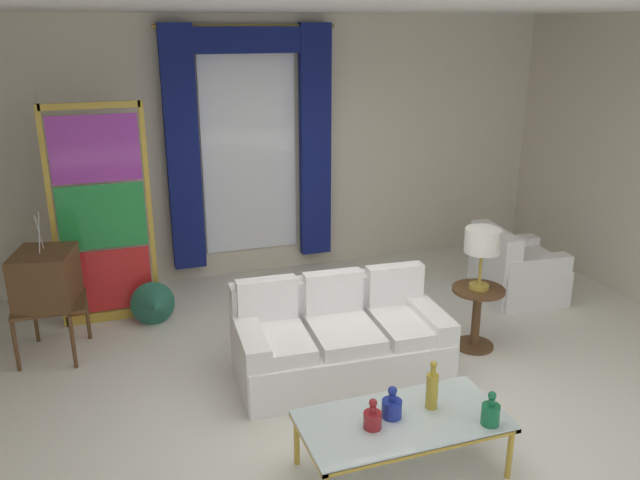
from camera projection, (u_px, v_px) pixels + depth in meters
ground_plane at (357, 394)px, 5.28m from camera, size 16.00×16.00×0.00m
wall_rear at (260, 148)px, 7.54m from camera, size 8.00×0.12×3.00m
ceiling_slab at (325, 5)px, 5.03m from camera, size 8.00×7.60×0.04m
curtained_window at (250, 131)px, 7.27m from camera, size 2.00×0.17×2.70m
couch_white_long at (338, 339)px, 5.54m from camera, size 1.80×1.01×0.86m
coffee_table at (403, 423)px, 4.26m from camera, size 1.37×0.68×0.41m
bottle_blue_decanter at (392, 407)px, 4.24m from camera, size 0.14×0.14×0.23m
bottle_crystal_tall at (373, 418)px, 4.13m from camera, size 0.12×0.12×0.21m
bottle_amber_squat at (432, 389)px, 4.32m from camera, size 0.08×0.08×0.35m
bottle_ruby_flask at (491, 413)px, 4.16m from camera, size 0.12×0.12×0.24m
vintage_tv at (46, 280)px, 5.69m from camera, size 0.63×0.69×1.35m
armchair_white at (514, 273)px, 7.08m from camera, size 0.89×0.89×0.80m
stained_glass_divider at (103, 221)px, 6.28m from camera, size 0.95×0.05×2.20m
peacock_figurine at (154, 306)px, 6.40m from camera, size 0.44×0.60×0.50m
round_side_table at (477, 312)px, 5.94m from camera, size 0.48×0.48×0.59m
table_lamp_brass at (482, 243)px, 5.73m from camera, size 0.32×0.32×0.57m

